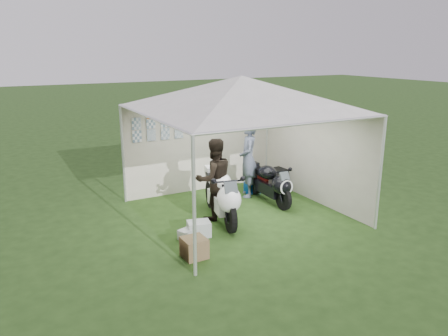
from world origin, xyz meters
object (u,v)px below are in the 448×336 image
Objects in this scene: person_blue_jacket at (248,159)px; crate_2 at (186,234)px; canopy_tent at (241,96)px; crate_1 at (194,248)px; paddock_stand at (253,187)px; motorcycle_black at (271,182)px; motorcycle_white at (222,194)px; person_dark_jacket at (214,179)px; crate_0 at (199,229)px; equipment_box at (275,179)px.

person_blue_jacket reaches higher than crate_2.
canopy_tent is 3.30m from crate_1.
paddock_stand is at bearing 34.55° from crate_2.
motorcycle_black is 0.97× the size of person_blue_jacket.
motorcycle_white is 0.36m from person_dark_jacket.
crate_0 is at bearing -153.08° from canopy_tent.
canopy_tent is at bearing -132.91° from paddock_stand.
person_dark_jacket reaches higher than crate_1.
crate_2 is (-2.58, -0.96, -0.40)m from motorcycle_black.
equipment_box is 4.28m from crate_1.
motorcycle_black is 4.18× the size of crate_0.
canopy_tent is 2.69× the size of motorcycle_white.
equipment_box is (0.70, 0.82, -0.23)m from motorcycle_black.
paddock_stand is 2.90m from crate_0.
motorcycle_white reaches higher than crate_2.
crate_0 is 0.29m from crate_2.
motorcycle_black is 2.78m from crate_2.
crate_1 is (-3.45, -2.53, -0.09)m from equipment_box.
person_blue_jacket is 4.28× the size of crate_0.
crate_0 is at bearing 59.94° from crate_1.
person_blue_jacket is at bearing 34.82° from crate_2.
motorcycle_white is at bearing -150.44° from equipment_box.
crate_2 is at bearing -156.28° from canopy_tent.
person_dark_jacket reaches higher than crate_0.
crate_0 is at bearing -25.23° from person_blue_jacket.
paddock_stand is 0.73× the size of equipment_box.
canopy_tent is 21.21× the size of crate_2.
motorcycle_black is at bearing 31.91° from crate_1.
crate_1 is at bearing -137.48° from paddock_stand.
paddock_stand is 3.15m from crate_2.
equipment_box is 1.99× the size of crate_2.
canopy_tent is 13.01× the size of crate_0.
canopy_tent is at bearing -179.69° from person_dark_jacket.
crate_2 is at bearing -172.60° from crate_0.
crate_0 is (-0.76, -0.47, -0.44)m from motorcycle_white.
motorcycle_white is 1.60m from motorcycle_black.
motorcycle_white is 3.96× the size of equipment_box.
crate_0 is at bearing -142.85° from paddock_stand.
crate_2 is at bearing -145.45° from paddock_stand.
person_dark_jacket is (-0.08, 0.20, 0.29)m from motorcycle_white.
canopy_tent is 3.07m from equipment_box.
canopy_tent is at bearing -163.67° from motorcycle_black.
canopy_tent is 3.04× the size of person_blue_jacket.
crate_1 is 1.49× the size of crate_2.
crate_2 is (0.17, 0.75, -0.08)m from crate_1.
motorcycle_black is at bearing 15.03° from canopy_tent.
equipment_box is 1.22× the size of crate_0.
person_dark_jacket is at bearing -146.64° from paddock_stand.
crate_0 is at bearing -135.58° from motorcycle_white.
motorcycle_white reaches higher than paddock_stand.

